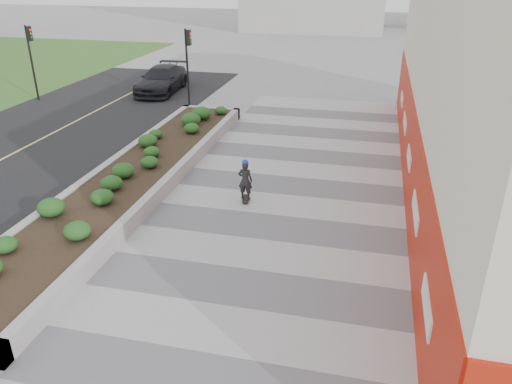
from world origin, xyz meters
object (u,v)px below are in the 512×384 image
planter (135,174)px  traffic_signal_far (31,52)px  car_dark (162,80)px  skateboarder (245,180)px  traffic_signal_near (188,57)px

planter → traffic_signal_far: bearing=137.5°
traffic_signal_far → car_dark: 7.42m
skateboarder → car_dark: size_ratio=0.28×
traffic_signal_near → skateboarder: (5.94, -10.87, -2.00)m
planter → car_dark: car_dark is taller
planter → car_dark: bearing=109.2°
traffic_signal_near → planter: bearing=-80.7°
traffic_signal_near → skateboarder: size_ratio=2.82×
planter → car_dark: (-4.71, 13.53, 0.35)m
planter → traffic_signal_far: 15.00m
traffic_signal_far → skateboarder: 18.46m
skateboarder → car_dark: car_dark is taller
planter → traffic_signal_far: traffic_signal_far is taller
planter → skateboarder: bearing=-5.1°
car_dark → traffic_signal_near: bearing=-49.0°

